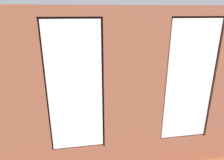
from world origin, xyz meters
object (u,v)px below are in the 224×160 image
object	(u,v)px
remote_gray	(103,94)
potted_plant_mid_room_small	(134,87)
candle_jar	(115,90)
potted_plant_near_tv	(36,109)
potted_plant_beside_window_right	(35,120)
coffee_table	(103,95)
remote_silver	(97,93)
papasan_chair	(86,84)
potted_plant_by_left_couch	(153,80)
potted_plant_corner_near_left	(164,75)
couch_left	(178,94)
cup_ceramic	(89,95)
potted_plant_between_couches	(172,113)
table_plant_small	(107,92)
media_console	(25,105)
couch_by_window	(114,134)
tv_flatscreen	(22,86)

from	to	relation	value
remote_gray	potted_plant_mid_room_small	size ratio (longest dim) A/B	0.36
candle_jar	potted_plant_near_tv	bearing A→B (deg)	29.67
candle_jar	potted_plant_beside_window_right	xyz separation A→B (m)	(2.05, 2.36, 0.45)
coffee_table	remote_silver	bearing A→B (deg)	-25.41
papasan_chair	remote_silver	bearing A→B (deg)	109.53
candle_jar	potted_plant_by_left_couch	xyz separation A→B (m)	(-1.68, -1.04, -0.09)
coffee_table	potted_plant_corner_near_left	xyz separation A→B (m)	(-2.66, -1.35, 0.12)
papasan_chair	potted_plant_near_tv	size ratio (longest dim) A/B	1.17
couch_left	coffee_table	distance (m)	2.52
remote_gray	papasan_chair	world-z (taller)	papasan_chair
cup_ceramic	candle_jar	world-z (taller)	candle_jar
coffee_table	potted_plant_between_couches	bearing A→B (deg)	123.45
table_plant_small	potted_plant_near_tv	bearing A→B (deg)	28.26
coffee_table	table_plant_small	size ratio (longest dim) A/B	6.72
potted_plant_by_left_couch	potted_plant_beside_window_right	distance (m)	5.07
remote_silver	media_console	xyz separation A→B (m)	(2.20, 0.20, -0.15)
coffee_table	potted_plant_corner_near_left	distance (m)	2.98
couch_by_window	cup_ceramic	size ratio (longest dim) A/B	18.57
potted_plant_corner_near_left	potted_plant_beside_window_right	distance (m)	5.59
candle_jar	potted_plant_near_tv	distance (m)	2.62
remote_silver	cup_ceramic	bearing A→B (deg)	-178.45
couch_left	cup_ceramic	xyz separation A→B (m)	(2.98, -0.09, 0.14)
couch_left	potted_plant_by_left_couch	distance (m)	1.43
cup_ceramic	potted_plant_corner_near_left	world-z (taller)	potted_plant_corner_near_left
potted_plant_near_tv	coffee_table	bearing A→B (deg)	-147.70
potted_plant_near_tv	potted_plant_mid_room_small	xyz separation A→B (m)	(-3.09, -1.93, -0.34)
candle_jar	table_plant_small	size ratio (longest dim) A/B	0.45
potted_plant_mid_room_small	potted_plant_near_tv	bearing A→B (deg)	31.94
potted_plant_near_tv	potted_plant_beside_window_right	bearing A→B (deg)	101.96
table_plant_small	papasan_chair	bearing A→B (deg)	-59.99
couch_by_window	coffee_table	distance (m)	2.13
couch_left	potted_plant_corner_near_left	distance (m)	1.57
remote_gray	media_console	size ratio (longest dim) A/B	0.14
coffee_table	tv_flatscreen	size ratio (longest dim) A/B	1.71
candle_jar	table_plant_small	world-z (taller)	table_plant_small
papasan_chair	potted_plant_between_couches	bearing A→B (deg)	121.67
papasan_chair	potted_plant_mid_room_small	xyz separation A→B (m)	(-1.76, 0.20, -0.15)
cup_ceramic	table_plant_small	distance (m)	0.59
candle_jar	tv_flatscreen	bearing A→B (deg)	4.68
potted_plant_mid_room_small	potted_plant_by_left_couch	bearing A→B (deg)	-154.93
tv_flatscreen	potted_plant_by_left_couch	size ratio (longest dim) A/B	1.50
couch_by_window	remote_silver	world-z (taller)	couch_by_window
couch_by_window	potted_plant_corner_near_left	xyz separation A→B (m)	(-2.66, -3.48, 0.16)
potted_plant_beside_window_right	couch_left	bearing A→B (deg)	-153.86
potted_plant_beside_window_right	potted_plant_by_left_couch	bearing A→B (deg)	-137.67
coffee_table	media_console	xyz separation A→B (m)	(2.39, 0.10, -0.09)
potted_plant_mid_room_small	remote_gray	bearing A→B (deg)	31.41
potted_plant_beside_window_right	potted_plant_mid_room_small	distance (m)	4.19
tv_flatscreen	potted_plant_by_left_couch	world-z (taller)	tv_flatscreen
couch_by_window	couch_left	distance (m)	3.16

